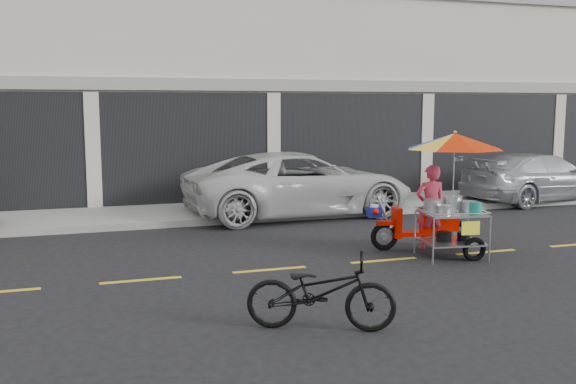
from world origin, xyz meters
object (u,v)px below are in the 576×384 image
object	(u,v)px
white_pickup	(300,184)
near_bicycle	(321,292)
silver_pickup	(538,178)
food_vendor_rig	(444,176)

from	to	relation	value
white_pickup	near_bicycle	bearing A→B (deg)	159.27
near_bicycle	white_pickup	bearing A→B (deg)	6.72
silver_pickup	food_vendor_rig	xyz separation A→B (m)	(-5.69, -4.54, 0.71)
silver_pickup	near_bicycle	xyz separation A→B (m)	(-9.10, -7.49, -0.20)
silver_pickup	food_vendor_rig	bearing A→B (deg)	120.01
silver_pickup	near_bicycle	world-z (taller)	silver_pickup
white_pickup	food_vendor_rig	distance (m)	4.68
food_vendor_rig	white_pickup	bearing A→B (deg)	111.61
near_bicycle	food_vendor_rig	bearing A→B (deg)	-25.26
silver_pickup	near_bicycle	size ratio (longest dim) A/B	2.61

